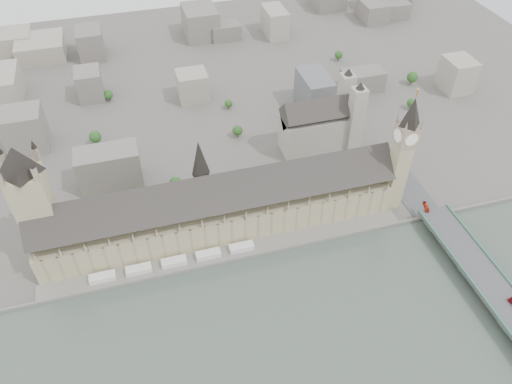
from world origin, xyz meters
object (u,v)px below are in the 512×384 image
object	(u,v)px
palace_of_westminster	(219,207)
car_approach	(407,169)
red_bus_north	(426,207)
elizabeth_tower	(403,147)
victoria_tower	(34,201)
westminster_bridge	(487,286)
westminster_abbey	(321,124)

from	to	relation	value
palace_of_westminster	car_approach	xyz separation A→B (m)	(165.28, 13.15, -11.73)
red_bus_north	car_approach	size ratio (longest dim) A/B	2.10
elizabeth_tower	victoria_tower	size ratio (longest dim) A/B	1.07
westminster_bridge	palace_of_westminster	bearing A→B (deg)	146.51
palace_of_westminster	elizabeth_tower	size ratio (longest dim) A/B	2.47
elizabeth_tower	red_bus_north	xyz separation A→B (m)	(18.61, -20.90, -46.38)
elizabeth_tower	red_bus_north	distance (m)	54.17
victoria_tower	elizabeth_tower	bearing A→B (deg)	-3.96
victoria_tower	westminster_bridge	distance (m)	309.91
red_bus_north	car_approach	distance (m)	46.57
westminster_abbey	victoria_tower	bearing A→B (deg)	-163.50
westminster_bridge	elizabeth_tower	bearing A→B (deg)	104.11
westminster_bridge	car_approach	xyz separation A→B (m)	(3.28, 120.35, 5.85)
victoria_tower	red_bus_north	world-z (taller)	victoria_tower
elizabeth_tower	palace_of_westminster	bearing A→B (deg)	175.15
victoria_tower	westminster_bridge	size ratio (longest dim) A/B	0.31
red_bus_north	car_approach	bearing A→B (deg)	93.30
palace_of_westminster	red_bus_north	distance (m)	160.35
westminster_bridge	westminster_abbey	distance (m)	190.56
westminster_abbey	car_approach	distance (m)	83.76
red_bus_north	palace_of_westminster	bearing A→B (deg)	-177.73
westminster_abbey	car_approach	xyz separation A→B (m)	(54.35, -62.15, -14.11)
palace_of_westminster	car_approach	bearing A→B (deg)	4.55
red_bus_north	car_approach	xyz separation A→B (m)	(8.66, 45.75, -0.73)
palace_of_westminster	westminster_abbey	world-z (taller)	westminster_abbey
elizabeth_tower	red_bus_north	world-z (taller)	elizabeth_tower
red_bus_north	elizabeth_tower	bearing A→B (deg)	145.72
elizabeth_tower	victoria_tower	distance (m)	260.64
victoria_tower	car_approach	xyz separation A→B (m)	(287.28, 6.85, -44.23)
palace_of_westminster	elizabeth_tower	xyz separation A→B (m)	(138.00, -11.70, 35.38)
victoria_tower	car_approach	size ratio (longest dim) A/B	20.13
elizabeth_tower	westminster_bridge	distance (m)	111.81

